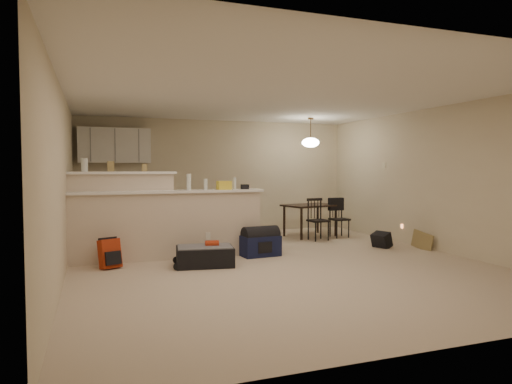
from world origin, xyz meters
name	(u,v)px	position (x,y,z in m)	size (l,w,h in m)	color
room	(278,181)	(0.00, 0.00, 1.25)	(7.00, 7.02, 2.50)	#C1AE95
breakfast_bar	(152,221)	(-1.76, 0.98, 0.61)	(3.08, 0.58, 1.39)	beige
upper_cabinets	(115,146)	(-2.20, 3.32, 1.90)	(1.40, 0.34, 0.70)	white
kitchen_counter	(126,217)	(-2.00, 3.19, 0.45)	(1.80, 0.60, 0.90)	white
thermostat	(384,165)	(2.98, 1.55, 1.50)	(0.02, 0.12, 0.12)	beige
jar	(84,165)	(-2.74, 1.12, 1.49)	(0.10, 0.10, 0.20)	silver
cereal_box	(111,166)	(-2.36, 1.12, 1.47)	(0.10, 0.07, 0.16)	#96814D
small_box	(144,168)	(-1.85, 1.12, 1.45)	(0.08, 0.06, 0.12)	#96814D
bottle_a	(189,182)	(-1.18, 0.90, 1.22)	(0.07, 0.07, 0.26)	silver
bottle_b	(206,184)	(-0.90, 0.90, 1.18)	(0.06, 0.06, 0.18)	silver
bag_lump	(224,185)	(-0.59, 0.90, 1.16)	(0.22, 0.18, 0.14)	#96814D
pouch	(245,187)	(-0.23, 0.90, 1.13)	(0.12, 0.10, 0.08)	#96814D
extra_item_x	(235,183)	(-0.41, 0.90, 1.19)	(0.05, 0.05, 0.20)	silver
dining_table	(310,208)	(1.70, 2.31, 0.59)	(1.22, 0.95, 0.67)	black
pendant_lamp	(311,142)	(1.70, 2.31, 1.99)	(0.36, 0.36, 0.62)	brown
dining_chair_near	(318,219)	(1.61, 1.77, 0.42)	(0.37, 0.35, 0.83)	black
dining_chair_far	(339,218)	(2.21, 1.97, 0.40)	(0.35, 0.33, 0.80)	black
suitcase	(205,256)	(-1.09, 0.18, 0.14)	(0.83, 0.54, 0.28)	black
red_backpack	(110,254)	(-2.42, 0.49, 0.21)	(0.28, 0.17, 0.42)	#AC2F13
navy_duffel	(260,246)	(-0.05, 0.61, 0.17)	(0.62, 0.34, 0.34)	#13193C
black_daypack	(382,240)	(2.29, 0.61, 0.13)	(0.30, 0.22, 0.27)	black
cardboard_sheet	(422,241)	(2.85, 0.20, 0.16)	(0.41, 0.02, 0.31)	#96814D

